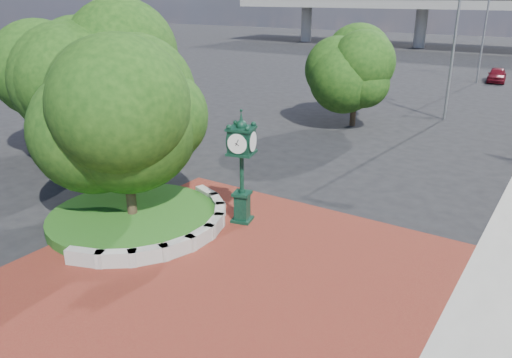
% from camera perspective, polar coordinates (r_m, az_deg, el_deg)
% --- Properties ---
extents(ground, '(200.00, 200.00, 0.00)m').
position_cam_1_polar(ground, '(16.08, -1.32, -9.20)').
color(ground, black).
rests_on(ground, ground).
extents(plaza, '(12.00, 12.00, 0.04)m').
position_cam_1_polar(plaza, '(15.38, -3.47, -10.66)').
color(plaza, maroon).
rests_on(plaza, ground).
extents(planter_wall, '(2.96, 6.77, 0.54)m').
position_cam_1_polar(planter_wall, '(17.47, -8.70, -5.92)').
color(planter_wall, '#9E9B93').
rests_on(planter_wall, ground).
extents(grass_bed, '(6.10, 6.10, 0.40)m').
position_cam_1_polar(grass_bed, '(18.99, -13.88, -4.31)').
color(grass_bed, '#1A4F16').
rests_on(grass_bed, ground).
extents(tree_planter, '(5.20, 5.20, 6.33)m').
position_cam_1_polar(tree_planter, '(17.84, -14.83, 6.04)').
color(tree_planter, '#38281C').
rests_on(tree_planter, ground).
extents(tree_northwest, '(5.60, 5.60, 6.93)m').
position_cam_1_polar(tree_northwest, '(26.96, -18.70, 11.21)').
color(tree_northwest, '#38281C').
rests_on(tree_northwest, ground).
extents(tree_street, '(4.40, 4.40, 5.45)m').
position_cam_1_polar(tree_street, '(32.17, 11.32, 11.60)').
color(tree_street, '#38281C').
rests_on(tree_street, ground).
extents(post_clock, '(1.03, 1.03, 4.18)m').
position_cam_1_polar(post_clock, '(17.75, -1.65, 1.84)').
color(post_clock, black).
rests_on(post_clock, ground).
extents(parked_car, '(2.01, 4.13, 1.36)m').
position_cam_1_polar(parked_car, '(53.85, 25.83, 10.66)').
color(parked_car, maroon).
rests_on(parked_car, ground).
extents(street_lamp_near, '(2.18, 0.30, 9.73)m').
position_cam_1_polar(street_lamp_near, '(35.25, 22.24, 15.32)').
color(street_lamp_near, slate).
rests_on(street_lamp_near, ground).
extents(street_lamp_far, '(2.19, 0.77, 9.95)m').
position_cam_1_polar(street_lamp_far, '(52.31, 25.11, 16.27)').
color(street_lamp_far, slate).
rests_on(street_lamp_far, ground).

